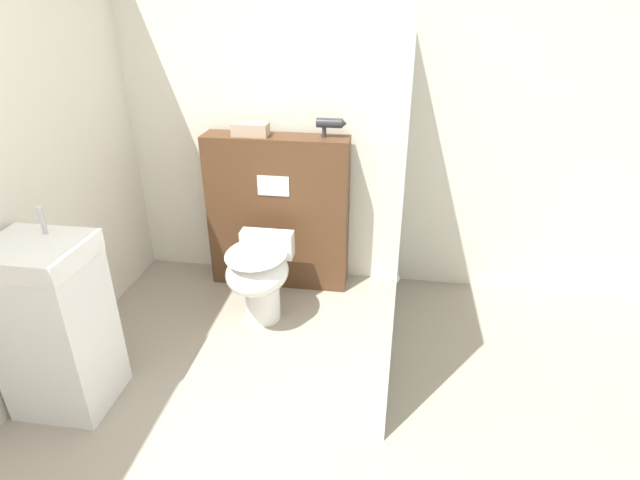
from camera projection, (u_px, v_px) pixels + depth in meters
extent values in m
cube|color=silver|center=(323.00, 113.00, 3.42)|extent=(8.00, 0.06, 2.50)
cube|color=#51331E|center=(278.00, 213.00, 3.61)|extent=(1.01, 0.23, 1.13)
cube|color=white|center=(273.00, 186.00, 3.39)|extent=(0.22, 0.01, 0.14)
cube|color=silver|center=(398.00, 202.00, 2.75)|extent=(0.01, 1.59, 1.92)
sphere|color=#B2B2B7|center=(395.00, 278.00, 2.09)|extent=(0.04, 0.04, 0.04)
cylinder|color=white|center=(262.00, 294.00, 3.33)|extent=(0.23, 0.23, 0.38)
ellipsoid|color=white|center=(257.00, 272.00, 3.16)|extent=(0.39, 0.47, 0.24)
ellipsoid|color=white|center=(256.00, 254.00, 3.10)|extent=(0.39, 0.46, 0.02)
cube|color=white|center=(267.00, 244.00, 3.37)|extent=(0.36, 0.11, 0.18)
cube|color=white|center=(57.00, 335.00, 2.55)|extent=(0.46, 0.40, 0.84)
cube|color=white|center=(34.00, 253.00, 2.34)|extent=(0.47, 0.41, 0.10)
cylinder|color=silver|center=(42.00, 220.00, 2.38)|extent=(0.02, 0.02, 0.14)
cylinder|color=#2D2D33|center=(329.00, 123.00, 3.27)|extent=(0.17, 0.06, 0.06)
cone|color=#2D2D33|center=(345.00, 123.00, 3.26)|extent=(0.03, 0.05, 0.05)
cylinder|color=#2D2D33|center=(324.00, 131.00, 3.30)|extent=(0.03, 0.03, 0.09)
cube|color=tan|center=(251.00, 129.00, 3.34)|extent=(0.24, 0.13, 0.08)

